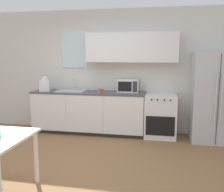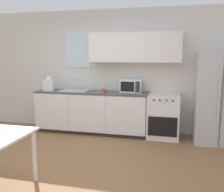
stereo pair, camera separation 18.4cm
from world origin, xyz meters
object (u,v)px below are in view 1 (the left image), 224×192
(refrigerator, at_px, (214,97))
(coffee_mug, at_px, (101,91))
(oven_range, at_px, (160,116))
(microwave, at_px, (128,86))

(refrigerator, height_order, coffee_mug, refrigerator)
(oven_range, distance_m, microwave, 0.94)
(oven_range, distance_m, coffee_mug, 1.36)
(refrigerator, relative_size, microwave, 3.96)
(refrigerator, bearing_deg, microwave, 174.79)
(oven_range, height_order, microwave, microwave)
(microwave, relative_size, coffee_mug, 4.00)
(oven_range, bearing_deg, refrigerator, -2.73)
(refrigerator, xyz_separation_m, coffee_mug, (-2.28, -0.10, 0.09))
(refrigerator, xyz_separation_m, microwave, (-1.74, 0.16, 0.18))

